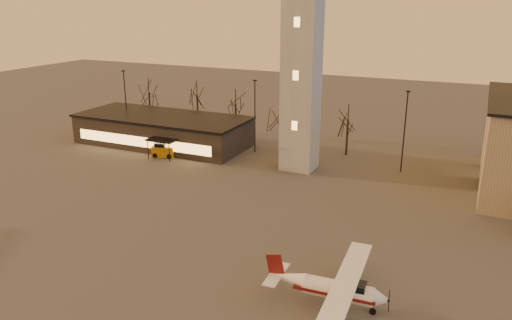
% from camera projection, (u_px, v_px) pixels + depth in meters
% --- Properties ---
extents(ground, '(220.00, 220.00, 0.00)m').
position_uv_depth(ground, '(162.00, 286.00, 37.43)').
color(ground, '#3C3A38').
rests_on(ground, ground).
extents(control_tower, '(6.80, 6.80, 32.60)m').
position_uv_depth(control_tower, '(303.00, 36.00, 58.33)').
color(control_tower, gray).
rests_on(control_tower, ground).
extents(terminal, '(25.40, 12.20, 4.30)m').
position_uv_depth(terminal, '(163.00, 130.00, 73.13)').
color(terminal, black).
rests_on(terminal, ground).
extents(light_poles, '(58.50, 12.25, 10.14)m').
position_uv_depth(light_poles, '(306.00, 125.00, 62.37)').
color(light_poles, black).
rests_on(light_poles, ground).
extents(tree_row, '(37.20, 9.20, 8.80)m').
position_uv_depth(tree_row, '(235.00, 100.00, 74.88)').
color(tree_row, black).
rests_on(tree_row, ground).
extents(cessna_front, '(9.25, 11.68, 3.22)m').
position_uv_depth(cessna_front, '(340.00, 293.00, 34.48)').
color(cessna_front, white).
rests_on(cessna_front, ground).
extents(service_cart, '(3.34, 2.52, 1.92)m').
position_uv_depth(service_cart, '(164.00, 151.00, 67.85)').
color(service_cart, orange).
rests_on(service_cart, ground).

